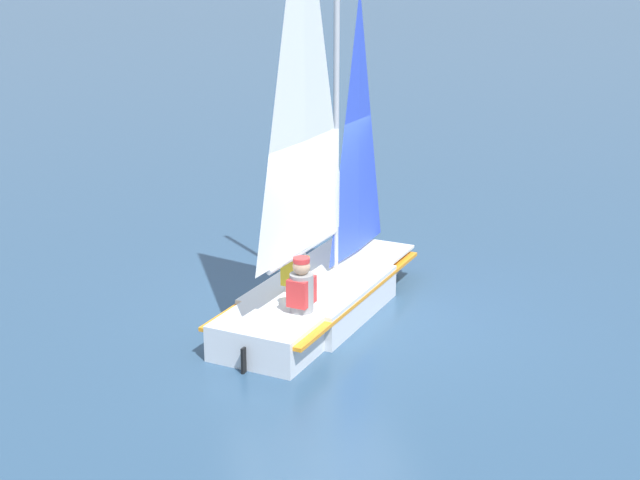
# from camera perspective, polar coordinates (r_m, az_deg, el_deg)

# --- Properties ---
(ground_plane) EXTENTS (260.00, 260.00, 0.00)m
(ground_plane) POSITION_cam_1_polar(r_m,az_deg,el_deg) (12.32, 0.00, -4.71)
(ground_plane) COLOR #2D4C6B
(sailboat_main) EXTENTS (3.86, 3.57, 5.94)m
(sailboat_main) POSITION_cam_1_polar(r_m,az_deg,el_deg) (12.01, -0.03, -0.88)
(sailboat_main) COLOR silver
(sailboat_main) RESTS_ON ground_plane
(sailor_helm) EXTENTS (0.43, 0.42, 1.16)m
(sailor_helm) POSITION_cam_1_polar(r_m,az_deg,el_deg) (11.83, -1.60, -2.47)
(sailor_helm) COLOR black
(sailor_helm) RESTS_ON ground_plane
(sailor_crew) EXTENTS (0.43, 0.42, 1.16)m
(sailor_crew) POSITION_cam_1_polar(r_m,az_deg,el_deg) (11.12, -1.18, -3.75)
(sailor_crew) COLOR black
(sailor_crew) RESTS_ON ground_plane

